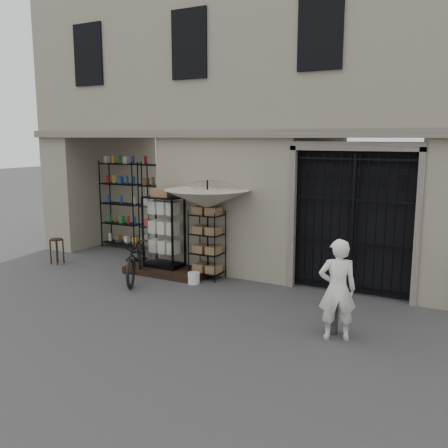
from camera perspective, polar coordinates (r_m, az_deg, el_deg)
The scene contains 14 objects.
ground at distance 9.38m, azimuth 0.12°, elevation -9.87°, with size 80.00×80.00×0.00m, color black.
main_building at distance 12.55m, azimuth 9.36°, elevation 15.85°, with size 14.00×4.00×9.00m, color gray.
shop_recess at distance 13.80m, azimuth -10.68°, elevation 2.78°, with size 3.00×1.70×3.00m, color black.
shop_shelving at distance 14.25m, azimuth -9.52°, elevation 2.02°, with size 2.70×0.50×2.50m, color black.
iron_gate at distance 10.45m, azimuth 14.72°, elevation 0.36°, with size 2.50×0.21×3.00m.
step_platform at distance 11.84m, azimuth -6.46°, elevation -5.33°, with size 2.00×0.90×0.15m, color black.
display_cabinet at distance 11.76m, azimuth -6.90°, elevation -1.32°, with size 0.88×0.59×1.80m.
wire_rack at distance 11.24m, azimuth -1.95°, elevation -2.48°, with size 0.71×0.53×1.56m.
market_umbrella at distance 10.96m, azimuth -1.90°, elevation 3.46°, with size 2.08×2.10×2.70m.
white_bucket at distance 11.02m, azimuth -3.47°, elevation -6.18°, with size 0.26×0.26×0.25m, color silver.
bicycle at distance 11.47m, azimuth -9.84°, elevation -6.31°, with size 0.69×1.04×1.97m, color black.
wooden_stool at distance 13.31m, azimuth -18.55°, elevation -2.90°, with size 0.39×0.39×0.64m.
steel_bollard at distance 8.40m, azimuth 12.43°, elevation -9.43°, with size 0.16×0.16×0.86m, color #46474D.
shopkeeper at distance 8.37m, azimuth 12.60°, elevation -12.63°, with size 0.59×1.63×0.39m, color white.
Camera 1 is at (4.27, -7.73, 3.18)m, focal length 40.00 mm.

